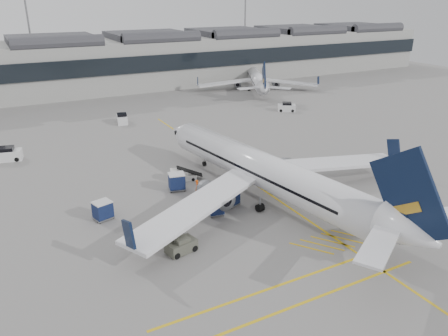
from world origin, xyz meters
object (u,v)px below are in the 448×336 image
belt_loader (181,176)px  ramp_agent_a (197,187)px  airliner_main (267,172)px  baggage_cart_a (232,198)px  ramp_agent_b (210,196)px  pushback_tug (181,245)px

belt_loader → ramp_agent_a: ramp_agent_a is taller
belt_loader → ramp_agent_a: bearing=-71.7°
airliner_main → baggage_cart_a: bearing=166.2°
baggage_cart_a → ramp_agent_b: bearing=116.5°
ramp_agent_a → ramp_agent_b: 2.69m
ramp_agent_a → pushback_tug: ramp_agent_a is taller
ramp_agent_b → pushback_tug: ramp_agent_b is taller
baggage_cart_a → ramp_agent_a: ramp_agent_a is taller
ramp_agent_a → belt_loader: bearing=30.6°
airliner_main → baggage_cart_a: (-4.09, 0.40, -2.22)m
ramp_agent_b → baggage_cart_a: bearing=105.3°
airliner_main → ramp_agent_b: bearing=153.4°
baggage_cart_a → ramp_agent_b: size_ratio=1.13×
ramp_agent_a → pushback_tug: bearing=179.2°
airliner_main → baggage_cart_a: airliner_main is taller
airliner_main → ramp_agent_a: size_ratio=23.02×
pushback_tug → ramp_agent_b: bearing=36.6°
baggage_cart_a → belt_loader: bearing=80.8°
ramp_agent_b → pushback_tug: size_ratio=0.59×
baggage_cart_a → ramp_agent_b: (-1.74, 1.53, -0.02)m
airliner_main → pushback_tug: 13.64m
airliner_main → belt_loader: bearing=115.3°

